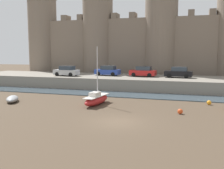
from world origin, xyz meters
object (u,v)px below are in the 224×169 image
at_px(rowboat_midflat_right, 12,99).
at_px(sailboat_midflat_left, 96,99).
at_px(car_quay_east, 108,71).
at_px(car_quay_centre_east, 67,71).
at_px(car_quay_centre_west, 179,72).
at_px(mooring_buoy_near_shore, 209,103).
at_px(mooring_buoy_off_centre, 180,111).
at_px(car_quay_west, 143,72).

relative_size(rowboat_midflat_right, sailboat_midflat_left, 0.55).
relative_size(sailboat_midflat_left, car_quay_east, 1.49).
xyz_separation_m(car_quay_centre_east, car_quay_centre_west, (17.60, 2.44, 0.00)).
relative_size(mooring_buoy_near_shore, car_quay_centre_west, 0.12).
bearing_deg(mooring_buoy_near_shore, mooring_buoy_off_centre, -118.19).
height_order(mooring_buoy_off_centre, car_quay_east, car_quay_east).
relative_size(car_quay_centre_east, car_quay_west, 1.00).
height_order(sailboat_midflat_left, car_quay_west, sailboat_midflat_left).
bearing_deg(car_quay_centre_east, sailboat_midflat_left, -51.78).
height_order(rowboat_midflat_right, car_quay_centre_east, car_quay_centre_east).
height_order(mooring_buoy_near_shore, car_quay_centre_east, car_quay_centre_east).
bearing_deg(car_quay_centre_west, car_quay_east, 179.18).
bearing_deg(mooring_buoy_off_centre, car_quay_centre_east, 142.86).
height_order(sailboat_midflat_left, car_quay_east, sailboat_midflat_left).
bearing_deg(mooring_buoy_off_centre, car_quay_east, 126.60).
bearing_deg(car_quay_centre_west, car_quay_west, 179.02).
bearing_deg(rowboat_midflat_right, mooring_buoy_off_centre, -1.53).
bearing_deg(sailboat_midflat_left, rowboat_midflat_right, -172.63).
height_order(mooring_buoy_near_shore, car_quay_east, car_quay_east).
bearing_deg(mooring_buoy_near_shore, sailboat_midflat_left, -163.38).
distance_m(sailboat_midflat_left, mooring_buoy_off_centre, 9.07).
height_order(rowboat_midflat_right, sailboat_midflat_left, sailboat_midflat_left).
bearing_deg(mooring_buoy_off_centre, car_quay_centre_west, 93.41).
bearing_deg(car_quay_east, car_quay_centre_east, -157.18).
bearing_deg(car_quay_centre_east, mooring_buoy_near_shore, -22.38).
bearing_deg(car_quay_west, mooring_buoy_near_shore, -50.66).
height_order(sailboat_midflat_left, car_quay_centre_west, sailboat_midflat_left).
relative_size(car_quay_east, car_quay_west, 1.00).
bearing_deg(car_quay_west, rowboat_midflat_right, -127.15).
bearing_deg(mooring_buoy_near_shore, car_quay_east, 143.11).
xyz_separation_m(car_quay_centre_east, car_quay_east, (6.19, 2.61, 0.00)).
height_order(car_quay_centre_east, car_quay_west, same).
height_order(sailboat_midflat_left, mooring_buoy_off_centre, sailboat_midflat_left).
distance_m(mooring_buoy_near_shore, car_quay_east, 19.16).
xyz_separation_m(mooring_buoy_near_shore, car_quay_centre_east, (-21.41, 8.81, 2.32)).
xyz_separation_m(rowboat_midflat_right, car_quay_west, (12.21, 16.12, 2.21)).
distance_m(mooring_buoy_off_centre, car_quay_west, 17.99).
bearing_deg(rowboat_midflat_right, mooring_buoy_near_shore, 12.49).
bearing_deg(sailboat_midflat_left, mooring_buoy_near_shore, 16.62).
bearing_deg(car_quay_centre_west, mooring_buoy_off_centre, -86.59).
bearing_deg(car_quay_centre_east, car_quay_east, 22.82).
distance_m(rowboat_midflat_right, car_quay_east, 17.51).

